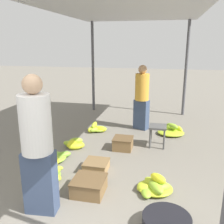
% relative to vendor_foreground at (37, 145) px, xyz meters
% --- Properties ---
extents(canopy_post_back_left, '(0.08, 0.08, 2.65)m').
position_rel_vendor_foreground_xyz_m(canopy_post_back_left, '(-0.79, 4.92, 0.45)').
color(canopy_post_back_left, '#4C4C51').
rests_on(canopy_post_back_left, ground).
extents(canopy_post_back_right, '(0.08, 0.08, 2.65)m').
position_rel_vendor_foreground_xyz_m(canopy_post_back_right, '(1.93, 4.92, 0.45)').
color(canopy_post_back_right, '#4C4C51').
rests_on(canopy_post_back_right, ground).
extents(canopy_tarp, '(3.12, 5.94, 0.04)m').
position_rel_vendor_foreground_xyz_m(canopy_tarp, '(0.57, 2.15, 1.79)').
color(canopy_tarp, '#B2B2B7').
rests_on(canopy_tarp, canopy_post_front_left).
extents(vendor_foreground, '(0.39, 0.39, 1.70)m').
position_rel_vendor_foreground_xyz_m(vendor_foreground, '(0.00, 0.00, 0.00)').
color(vendor_foreground, '#384766').
rests_on(vendor_foreground, ground).
extents(stool, '(0.34, 0.34, 0.43)m').
position_rel_vendor_foreground_xyz_m(stool, '(1.30, 2.37, -0.53)').
color(stool, '#4C4C4C').
rests_on(stool, ground).
extents(basin_black, '(0.54, 0.54, 0.17)m').
position_rel_vendor_foreground_xyz_m(basin_black, '(1.51, -0.02, -0.80)').
color(basin_black, black).
rests_on(basin_black, ground).
extents(banana_pile_left_0, '(0.44, 0.47, 0.22)m').
position_rel_vendor_foreground_xyz_m(banana_pile_left_0, '(-0.14, 2.96, -0.81)').
color(banana_pile_left_0, '#9AC231').
rests_on(banana_pile_left_0, ground).
extents(banana_pile_left_1, '(0.65, 0.55, 0.24)m').
position_rel_vendor_foreground_xyz_m(banana_pile_left_1, '(-0.54, 1.30, -0.81)').
color(banana_pile_left_1, '#7BB636').
rests_on(banana_pile_left_1, ground).
extents(banana_pile_left_2, '(0.45, 0.45, 0.20)m').
position_rel_vendor_foreground_xyz_m(banana_pile_left_2, '(-0.26, 0.72, -0.79)').
color(banana_pile_left_2, '#CED727').
rests_on(banana_pile_left_2, ground).
extents(banana_pile_left_3, '(0.49, 0.47, 0.18)m').
position_rel_vendor_foreground_xyz_m(banana_pile_left_3, '(-0.32, 1.95, -0.81)').
color(banana_pile_left_3, '#CED727').
rests_on(banana_pile_left_3, ground).
extents(banana_pile_right_0, '(0.50, 0.52, 0.26)m').
position_rel_vendor_foreground_xyz_m(banana_pile_right_0, '(1.33, 0.71, -0.80)').
color(banana_pile_right_0, '#B3CC2C').
rests_on(banana_pile_right_0, ground).
extents(banana_pile_right_1, '(0.60, 0.58, 0.25)m').
position_rel_vendor_foreground_xyz_m(banana_pile_right_1, '(1.61, 3.15, -0.80)').
color(banana_pile_right_1, '#B8CE2B').
rests_on(banana_pile_right_1, ground).
extents(crate_near, '(0.38, 0.38, 0.23)m').
position_rel_vendor_foreground_xyz_m(crate_near, '(0.65, 2.08, -0.76)').
color(crate_near, brown).
rests_on(crate_near, ground).
extents(crate_mid, '(0.39, 0.39, 0.16)m').
position_rel_vendor_foreground_xyz_m(crate_mid, '(0.38, 1.13, -0.80)').
color(crate_mid, '#9E7A4C').
rests_on(crate_mid, ground).
extents(crate_far, '(0.44, 0.44, 0.22)m').
position_rel_vendor_foreground_xyz_m(crate_far, '(0.45, 0.49, -0.77)').
color(crate_far, brown).
rests_on(crate_far, ground).
extents(shopper_walking_mid, '(0.44, 0.44, 1.55)m').
position_rel_vendor_foreground_xyz_m(shopper_walking_mid, '(0.86, 3.39, -0.08)').
color(shopper_walking_mid, '#384766').
rests_on(shopper_walking_mid, ground).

